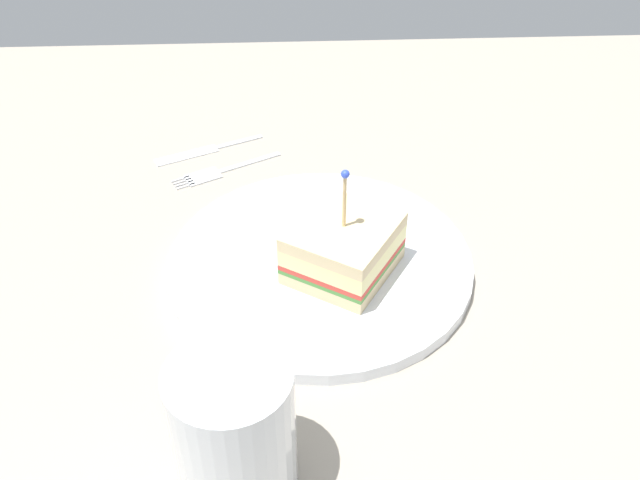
{
  "coord_description": "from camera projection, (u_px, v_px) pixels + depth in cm",
  "views": [
    {
      "loc": [
        -2.23,
        -47.7,
        41.77
      ],
      "look_at": [
        0.0,
        0.0,
        3.2
      ],
      "focal_mm": 40.06,
      "sensor_mm": 36.0,
      "label": 1
    }
  ],
  "objects": [
    {
      "name": "ground_plane",
      "position": [
        320.0,
        276.0,
        0.64
      ],
      "size": [
        98.15,
        98.15,
        2.0
      ],
      "primitive_type": "cube",
      "color": "#9E9384"
    },
    {
      "name": "plate",
      "position": [
        320.0,
        263.0,
        0.63
      ],
      "size": [
        26.76,
        26.76,
        1.2
      ],
      "primitive_type": "cylinder",
      "color": "white",
      "rests_on": "ground_plane"
    },
    {
      "name": "sandwich_half_center",
      "position": [
        343.0,
        248.0,
        0.6
      ],
      "size": [
        11.1,
        11.36,
        10.17
      ],
      "color": "beige",
      "rests_on": "plate"
    },
    {
      "name": "drink_glass",
      "position": [
        235.0,
        436.0,
        0.44
      ],
      "size": [
        7.66,
        7.66,
        10.46
      ],
      "color": "#B74C33",
      "rests_on": "ground_plane"
    },
    {
      "name": "fork",
      "position": [
        216.0,
        172.0,
        0.75
      ],
      "size": [
        11.38,
        6.66,
        0.35
      ],
      "color": "silver",
      "rests_on": "ground_plane"
    },
    {
      "name": "knife",
      "position": [
        204.0,
        150.0,
        0.78
      ],
      "size": [
        11.75,
        6.08,
        0.35
      ],
      "color": "silver",
      "rests_on": "ground_plane"
    }
  ]
}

